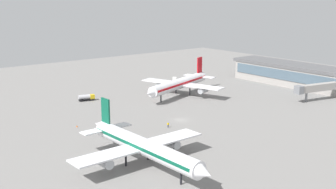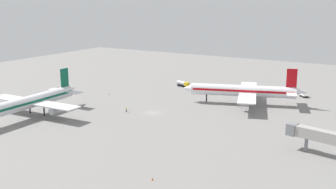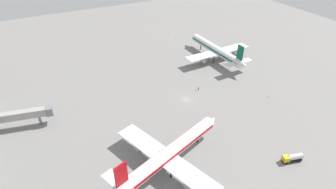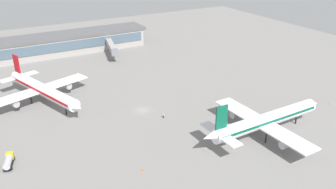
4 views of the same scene
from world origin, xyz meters
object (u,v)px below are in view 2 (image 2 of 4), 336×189
safety_cone_near_gate (152,179)px  airplane_at_gate (244,91)px  fuel_truck (183,84)px  ground_crew_worker (126,110)px  airplane_taxiing (30,102)px  safety_cone_mid_apron (109,94)px  baggage_tug (304,94)px

safety_cone_near_gate → airplane_at_gate: bearing=5.5°
airplane_at_gate → fuel_truck: bearing=-43.3°
airplane_at_gate → ground_crew_worker: bearing=26.7°
airplane_taxiing → safety_cone_near_gate: bearing=69.4°
ground_crew_worker → safety_cone_near_gate: 57.21m
airplane_at_gate → safety_cone_mid_apron: bearing=-4.7°
airplane_at_gate → safety_cone_near_gate: 74.63m
fuel_truck → ground_crew_worker: size_ratio=3.94×
baggage_tug → ground_crew_worker: size_ratio=2.22×
airplane_taxiing → safety_cone_near_gate: (-21.66, -62.57, -4.75)m
ground_crew_worker → safety_cone_near_gate: (-42.47, -38.33, -0.55)m
ground_crew_worker → safety_cone_mid_apron: ground_crew_worker is taller
ground_crew_worker → fuel_truck: bearing=41.6°
safety_cone_mid_apron → baggage_tug: bearing=-62.5°
safety_cone_near_gate → airplane_taxiing: bearing=70.9°
baggage_tug → safety_cone_mid_apron: 79.27m
fuel_truck → ground_crew_worker: bearing=-70.4°
safety_cone_near_gate → baggage_tug: bearing=-5.6°
airplane_taxiing → ground_crew_worker: 32.22m
airplane_at_gate → safety_cone_mid_apron: airplane_at_gate is taller
airplane_at_gate → baggage_tug: bearing=-144.5°
baggage_tug → safety_cone_mid_apron: bearing=73.3°
airplane_taxiing → safety_cone_mid_apron: 39.41m
airplane_taxiing → fuel_truck: size_ratio=6.93×
fuel_truck → safety_cone_mid_apron: 34.89m
airplane_at_gate → baggage_tug: size_ratio=12.02×
baggage_tug → ground_crew_worker: (-54.87, 47.96, -0.31)m
fuel_truck → airplane_taxiing: bearing=-91.4°
airplane_taxiing → safety_cone_mid_apron: (39.08, -1.88, -4.75)m
airplane_at_gate → safety_cone_mid_apron: 55.47m
baggage_tug → safety_cone_mid_apron: (-36.60, 70.31, -0.86)m
baggage_tug → airplane_taxiing: bearing=92.1°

